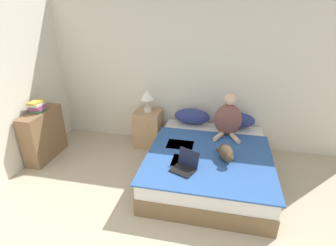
% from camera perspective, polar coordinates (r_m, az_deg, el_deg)
% --- Properties ---
extents(wall_back, '(5.75, 0.05, 2.55)m').
position_cam_1_polar(wall_back, '(4.47, 4.73, 10.72)').
color(wall_back, beige).
rests_on(wall_back, ground_plane).
extents(bed, '(1.68, 1.97, 0.46)m').
position_cam_1_polar(bed, '(3.88, 8.86, -8.80)').
color(bed, brown).
rests_on(bed, ground_plane).
extents(pillow_near, '(0.60, 0.25, 0.27)m').
position_cam_1_polar(pillow_near, '(4.47, 5.24, 1.45)').
color(pillow_near, navy).
rests_on(pillow_near, bed).
extents(pillow_far, '(0.60, 0.25, 0.27)m').
position_cam_1_polar(pillow_far, '(4.46, 14.63, 0.63)').
color(pillow_far, navy).
rests_on(pillow_far, bed).
extents(person_sitting, '(0.42, 0.41, 0.68)m').
position_cam_1_polar(person_sitting, '(4.12, 12.96, 0.96)').
color(person_sitting, brown).
rests_on(person_sitting, bed).
extents(cat_tabby, '(0.26, 0.53, 0.19)m').
position_cam_1_polar(cat_tabby, '(3.54, 12.51, -6.36)').
color(cat_tabby, '#473828').
rests_on(cat_tabby, bed).
extents(laptop_open, '(0.36, 0.36, 0.23)m').
position_cam_1_polar(laptop_open, '(3.30, 3.70, -9.29)').
color(laptop_open, black).
rests_on(laptop_open, bed).
extents(nightstand, '(0.45, 0.45, 0.64)m').
position_cam_1_polar(nightstand, '(4.66, -4.32, -1.14)').
color(nightstand, tan).
rests_on(nightstand, ground_plane).
extents(table_lamp, '(0.24, 0.24, 0.39)m').
position_cam_1_polar(table_lamp, '(4.44, -4.55, 5.71)').
color(table_lamp, beige).
rests_on(table_lamp, nightstand).
extents(bookshelf, '(0.27, 0.78, 0.81)m').
position_cam_1_polar(bookshelf, '(4.70, -25.44, -2.33)').
color(bookshelf, brown).
rests_on(bookshelf, ground_plane).
extents(book_stack_top, '(0.21, 0.25, 0.17)m').
position_cam_1_polar(book_stack_top, '(4.52, -26.61, 3.26)').
color(book_stack_top, '#3D7A51').
rests_on(book_stack_top, bookshelf).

